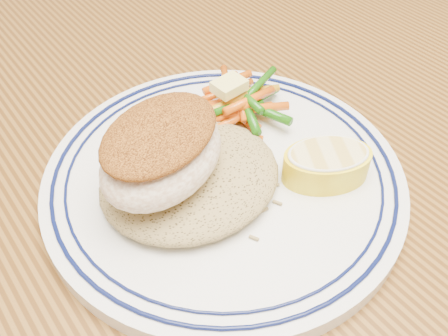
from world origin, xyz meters
TOP-DOWN VIEW (x-y plane):
  - dining_table at (0.00, 0.00)m, footprint 1.50×0.90m
  - plate at (-0.04, -0.01)m, footprint 0.28×0.28m
  - rice_pilaf at (-0.06, -0.00)m, footprint 0.14×0.12m
  - fish_fillet at (-0.08, -0.00)m, footprint 0.12×0.10m
  - vegetable_pile at (0.01, 0.04)m, footprint 0.09×0.10m
  - butter_pat at (0.01, 0.04)m, footprint 0.03×0.02m
  - lemon_wedge at (0.02, -0.06)m, footprint 0.08×0.08m

SIDE VIEW (x-z plane):
  - dining_table at x=0.00m, z-range 0.28..1.03m
  - plate at x=-0.04m, z-range 0.75..0.77m
  - rice_pilaf at x=-0.06m, z-range 0.77..0.79m
  - vegetable_pile at x=0.01m, z-range 0.76..0.79m
  - lemon_wedge at x=0.02m, z-range 0.77..0.79m
  - butter_pat at x=0.01m, z-range 0.79..0.80m
  - fish_fillet at x=-0.08m, z-range 0.78..0.84m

